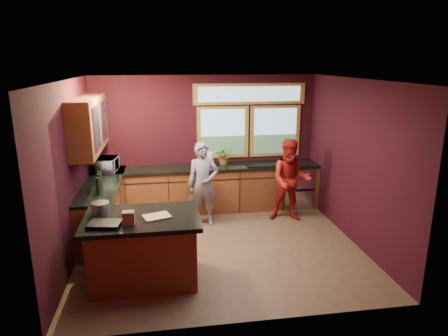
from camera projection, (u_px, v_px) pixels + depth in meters
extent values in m
plane|color=brown|center=(220.00, 246.00, 6.60)|extent=(4.50, 4.50, 0.00)
cube|color=black|center=(206.00, 142.00, 8.15)|extent=(4.50, 0.02, 2.70)
cube|color=black|center=(247.00, 215.00, 4.34)|extent=(4.50, 0.02, 2.70)
cube|color=black|center=(70.00, 174.00, 5.91)|extent=(0.02, 4.00, 2.70)
cube|color=black|center=(355.00, 162.00, 6.58)|extent=(0.02, 4.00, 2.70)
cube|color=silver|center=(220.00, 80.00, 5.89)|extent=(4.50, 4.00, 0.02)
cube|color=#7A94A9|center=(223.00, 132.00, 8.14)|extent=(1.06, 0.02, 1.06)
cube|color=#7A94A9|center=(275.00, 131.00, 8.30)|extent=(1.06, 0.02, 1.06)
cube|color=olive|center=(250.00, 94.00, 8.02)|extent=(2.30, 0.02, 0.42)
cube|color=brown|center=(89.00, 124.00, 6.59)|extent=(0.36, 1.80, 0.90)
cube|color=brown|center=(208.00, 189.00, 8.11)|extent=(4.50, 0.60, 0.88)
cube|color=black|center=(208.00, 167.00, 7.97)|extent=(4.50, 0.64, 0.05)
cube|color=#B7B7BC|center=(296.00, 186.00, 8.37)|extent=(0.60, 0.58, 0.85)
cube|color=black|center=(262.00, 166.00, 8.11)|extent=(0.66, 0.46, 0.05)
cube|color=brown|center=(103.00, 210.00, 7.00)|extent=(0.60, 2.30, 0.88)
cube|color=black|center=(102.00, 184.00, 6.88)|extent=(0.64, 2.30, 0.05)
cube|color=brown|center=(144.00, 251.00, 5.49)|extent=(1.40, 0.90, 0.88)
cube|color=black|center=(142.00, 219.00, 5.37)|extent=(1.55, 1.05, 0.06)
imported|color=slate|center=(203.00, 184.00, 7.31)|extent=(0.57, 0.38, 1.56)
imported|color=#A21712|center=(291.00, 180.00, 7.51)|extent=(0.89, 0.76, 1.58)
imported|color=#999999|center=(108.00, 165.00, 7.52)|extent=(0.39, 0.54, 0.28)
imported|color=#999999|center=(224.00, 156.00, 8.03)|extent=(0.34, 0.29, 0.37)
cylinder|color=white|center=(210.00, 159.00, 7.95)|extent=(0.12, 0.12, 0.28)
cube|color=tan|center=(157.00, 216.00, 5.34)|extent=(0.41, 0.35, 0.02)
cylinder|color=#B7B7BC|center=(101.00, 209.00, 5.40)|extent=(0.24, 0.24, 0.18)
cube|color=brown|center=(129.00, 218.00, 5.08)|extent=(0.15, 0.12, 0.18)
cube|color=black|center=(105.00, 224.00, 5.05)|extent=(0.44, 0.34, 0.05)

